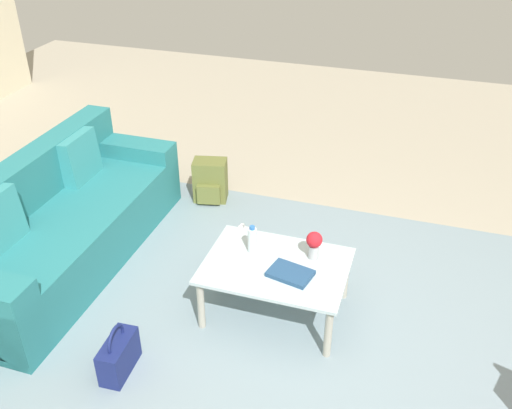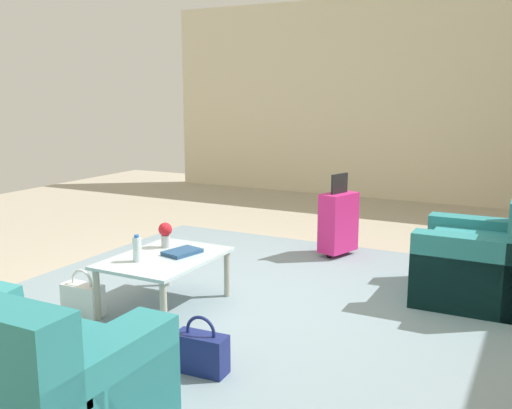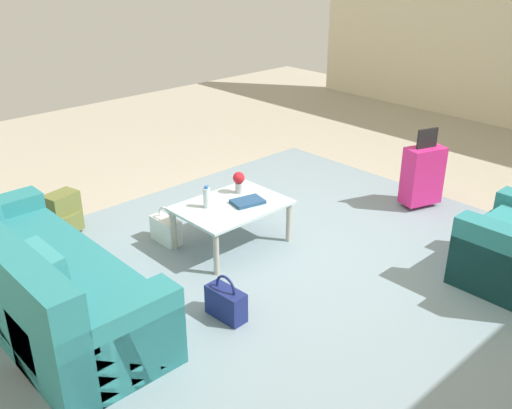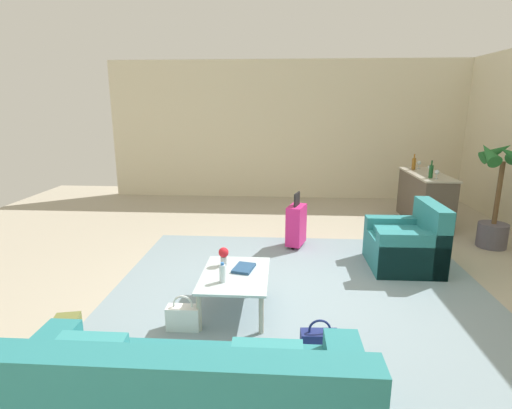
{
  "view_description": "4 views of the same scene",
  "coord_description": "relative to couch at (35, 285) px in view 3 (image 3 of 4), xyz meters",
  "views": [
    {
      "loc": [
        -0.4,
        2.44,
        2.75
      ],
      "look_at": [
        0.5,
        -0.38,
        0.94
      ],
      "focal_mm": 40.0,
      "sensor_mm": 36.0,
      "label": 1
    },
    {
      "loc": [
        3.81,
        2.05,
        1.63
      ],
      "look_at": [
        0.31,
        0.24,
        0.87
      ],
      "focal_mm": 40.0,
      "sensor_mm": 36.0,
      "label": 2
    },
    {
      "loc": [
        3.39,
        3.03,
        2.53
      ],
      "look_at": [
        0.67,
        0.1,
        0.7
      ],
      "focal_mm": 40.0,
      "sensor_mm": 36.0,
      "label": 3
    },
    {
      "loc": [
        4.23,
        -0.03,
        2.13
      ],
      "look_at": [
        0.03,
        -0.31,
        1.07
      ],
      "focal_mm": 28.0,
      "sensor_mm": 36.0,
      "label": 4
    }
  ],
  "objects": [
    {
      "name": "backpack_olive",
      "position": [
        -0.79,
        -1.19,
        -0.1
      ],
      "size": [
        0.34,
        0.3,
        0.4
      ],
      "color": "olive",
      "rests_on": "ground"
    },
    {
      "name": "flower_vase",
      "position": [
        -2.01,
        -0.05,
        0.24
      ],
      "size": [
        0.11,
        0.11,
        0.21
      ],
      "color": "#B2B7BC",
      "rests_on": "coffee_table"
    },
    {
      "name": "handbag_white",
      "position": [
        -1.38,
        -0.36,
        -0.17
      ],
      "size": [
        0.14,
        0.32,
        0.36
      ],
      "color": "white",
      "rests_on": "ground"
    },
    {
      "name": "coffee_table_book",
      "position": [
        -1.91,
        0.18,
        0.13
      ],
      "size": [
        0.31,
        0.25,
        0.03
      ],
      "primitive_type": "cube",
      "rotation": [
        0.0,
        0.0,
        -0.22
      ],
      "color": "navy",
      "rests_on": "coffee_table"
    },
    {
      "name": "water_bottle",
      "position": [
        -1.59,
        0.0,
        0.21
      ],
      "size": [
        0.06,
        0.06,
        0.2
      ],
      "color": "silver",
      "rests_on": "coffee_table"
    },
    {
      "name": "couch",
      "position": [
        0.0,
        0.0,
        0.0
      ],
      "size": [
        0.85,
        2.25,
        0.84
      ],
      "color": "teal",
      "rests_on": "ground"
    },
    {
      "name": "suitcase_magenta",
      "position": [
        -3.79,
        0.8,
        0.06
      ],
      "size": [
        0.45,
        0.33,
        0.85
      ],
      "color": "#D12375",
      "rests_on": "ground"
    },
    {
      "name": "handbag_navy",
      "position": [
        -1.02,
        0.92,
        -0.17
      ],
      "size": [
        0.16,
        0.33,
        0.36
      ],
      "color": "navy",
      "rests_on": "ground"
    },
    {
      "name": "ground_plane",
      "position": [
        -2.19,
        0.6,
        -0.3
      ],
      "size": [
        12.0,
        12.0,
        0.0
      ],
      "primitive_type": "plane",
      "color": "#A89E89"
    },
    {
      "name": "coffee_table",
      "position": [
        -1.79,
        0.1,
        0.06
      ],
      "size": [
        0.96,
        0.7,
        0.41
      ],
      "color": "silver",
      "rests_on": "ground"
    },
    {
      "name": "area_rug",
      "position": [
        -1.59,
        0.8,
        -0.29
      ],
      "size": [
        5.2,
        4.4,
        0.01
      ],
      "primitive_type": "cube",
      "color": "gray",
      "rests_on": "ground"
    }
  ]
}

